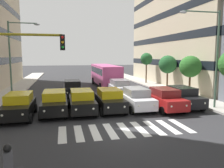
{
  "coord_description": "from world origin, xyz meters",
  "views": [
    {
      "loc": [
        3.5,
        12.33,
        4.31
      ],
      "look_at": [
        -0.52,
        -5.98,
        1.95
      ],
      "focal_mm": 36.25,
      "sensor_mm": 36.0,
      "label": 1
    }
  ],
  "objects": [
    {
      "name": "car_5",
      "position": [
        4.13,
        -4.54,
        0.89
      ],
      "size": [
        2.02,
        4.44,
        1.72
      ],
      "color": "black",
      "rests_on": "ground_plane"
    },
    {
      "name": "traffic_light_gantry",
      "position": [
        6.27,
        0.77,
        3.69
      ],
      "size": [
        4.22,
        0.36,
        5.5
      ],
      "color": "#AD991E",
      "rests_on": "ground_plane"
    },
    {
      "name": "car_3",
      "position": [
        -0.05,
        -4.64,
        0.89
      ],
      "size": [
        2.02,
        4.44,
        1.72
      ],
      "color": "black",
      "rests_on": "ground_plane"
    },
    {
      "name": "car_row2_0",
      "position": [
        -2.5,
        -11.14,
        0.89
      ],
      "size": [
        2.02,
        4.44,
        1.72
      ],
      "color": "silver",
      "rests_on": "ground_plane"
    },
    {
      "name": "street_lamp_right",
      "position": [
        7.99,
        -11.44,
        4.69
      ],
      "size": [
        2.99,
        0.28,
        7.45
      ],
      "color": "#4C6B56",
      "rests_on": "sidewalk_right"
    },
    {
      "name": "street_tree_1",
      "position": [
        -9.36,
        -8.65,
        3.17
      ],
      "size": [
        2.22,
        2.22,
        4.15
      ],
      "color": "#513823",
      "rests_on": "sidewalk_left"
    },
    {
      "name": "bus_behind_traffic",
      "position": [
        -2.27,
        -18.38,
        1.86
      ],
      "size": [
        2.78,
        10.5,
        3.0
      ],
      "color": "#DB5193",
      "rests_on": "ground_plane"
    },
    {
      "name": "street_tree_2",
      "position": [
        -9.52,
        -14.11,
        3.19
      ],
      "size": [
        2.27,
        2.27,
        4.19
      ],
      "color": "#513823",
      "rests_on": "sidewalk_left"
    },
    {
      "name": "car_1",
      "position": [
        -4.42,
        -4.03,
        0.89
      ],
      "size": [
        2.02,
        4.44,
        1.72
      ],
      "color": "maroon",
      "rests_on": "ground_plane"
    },
    {
      "name": "ground_plane",
      "position": [
        0.0,
        0.0,
        0.0
      ],
      "size": [
        180.0,
        180.0,
        0.0
      ],
      "primitive_type": "plane",
      "color": "#2D2D30"
    },
    {
      "name": "car_4",
      "position": [
        2.13,
        -4.52,
        0.89
      ],
      "size": [
        2.02,
        4.44,
        1.72
      ],
      "color": "black",
      "rests_on": "ground_plane"
    },
    {
      "name": "car_0",
      "position": [
        -6.21,
        -4.5,
        0.89
      ],
      "size": [
        2.02,
        4.44,
        1.72
      ],
      "color": "black",
      "rests_on": "ground_plane"
    },
    {
      "name": "crosswalk_markings",
      "position": [
        -0.0,
        0.0,
        0.0
      ],
      "size": [
        7.65,
        2.8,
        0.01
      ],
      "color": "silver",
      "rests_on": "ground_plane"
    },
    {
      "name": "car_2",
      "position": [
        -2.27,
        -4.69,
        0.89
      ],
      "size": [
        2.02,
        4.44,
        1.72
      ],
      "color": "silver",
      "rests_on": "ground_plane"
    },
    {
      "name": "street_lamp_left",
      "position": [
        -7.9,
        -3.42,
        4.83
      ],
      "size": [
        3.45,
        0.28,
        7.61
      ],
      "color": "#4C6B56",
      "rests_on": "sidewalk_left"
    },
    {
      "name": "street_tree_3",
      "position": [
        -9.08,
        -20.38,
        3.77
      ],
      "size": [
        1.83,
        1.83,
        4.58
      ],
      "color": "#513823",
      "rests_on": "sidewalk_left"
    },
    {
      "name": "car_row2_1",
      "position": [
        2.53,
        -11.47,
        0.89
      ],
      "size": [
        2.02,
        4.44,
        1.72
      ],
      "color": "black",
      "rests_on": "ground_plane"
    },
    {
      "name": "car_6",
      "position": [
        6.49,
        -3.99,
        0.89
      ],
      "size": [
        2.02,
        4.44,
        1.72
      ],
      "color": "black",
      "rests_on": "ground_plane"
    }
  ]
}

